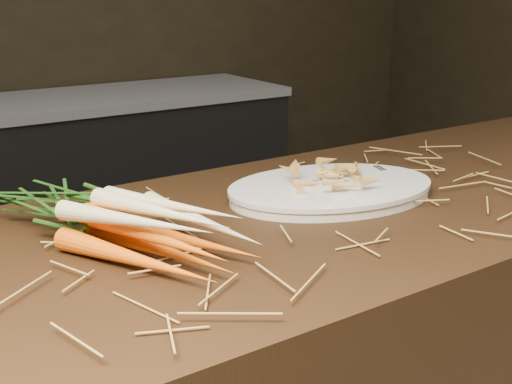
% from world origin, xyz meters
% --- Properties ---
extents(back_counter, '(1.82, 0.62, 0.84)m').
position_xyz_m(back_counter, '(0.30, 2.18, 0.42)').
color(back_counter, black).
rests_on(back_counter, ground).
extents(straw_bedding, '(1.40, 0.60, 0.02)m').
position_xyz_m(straw_bedding, '(0.00, 0.30, 0.91)').
color(straw_bedding, '#A8843B').
rests_on(straw_bedding, main_counter).
extents(root_veg_bunch, '(0.36, 0.56, 0.10)m').
position_xyz_m(root_veg_bunch, '(-0.31, 0.39, 0.95)').
color(root_veg_bunch, '#D95405').
rests_on(root_veg_bunch, main_counter).
extents(serving_platter, '(0.47, 0.36, 0.02)m').
position_xyz_m(serving_platter, '(0.17, 0.34, 0.91)').
color(serving_platter, white).
rests_on(serving_platter, main_counter).
extents(roasted_veg_heap, '(0.23, 0.19, 0.05)m').
position_xyz_m(roasted_veg_heap, '(0.17, 0.34, 0.95)').
color(roasted_veg_heap, '#C78940').
rests_on(roasted_veg_heap, serving_platter).
extents(serving_fork, '(0.06, 0.16, 0.00)m').
position_xyz_m(serving_fork, '(0.31, 0.29, 0.92)').
color(serving_fork, silver).
rests_on(serving_fork, serving_platter).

